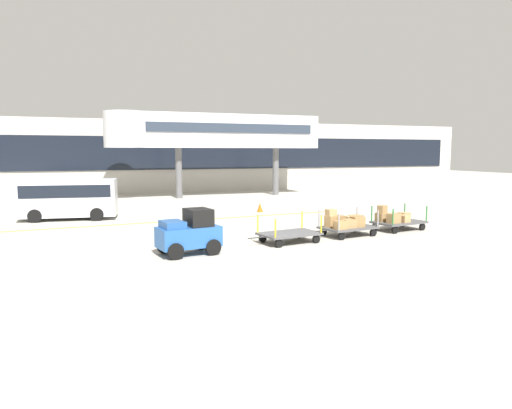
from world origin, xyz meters
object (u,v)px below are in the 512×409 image
at_px(baggage_tug, 189,233).
at_px(shuttle_van, 69,196).
at_px(safety_cone_near, 260,207).
at_px(baggage_cart_tail, 396,219).
at_px(baggage_cart_lead, 289,234).
at_px(baggage_cart_middle, 346,223).

bearing_deg(baggage_tug, shuttle_van, 110.86).
distance_m(baggage_tug, safety_cone_near, 11.75).
distance_m(baggage_tug, baggage_cart_tail, 10.02).
xyz_separation_m(baggage_cart_lead, baggage_cart_middle, (2.89, 0.51, 0.19)).
distance_m(shuttle_van, safety_cone_near, 10.57).
relative_size(baggage_tug, baggage_cart_middle, 0.73).
relative_size(baggage_cart_middle, safety_cone_near, 5.59).
bearing_deg(baggage_tug, baggage_cart_middle, 9.34).
xyz_separation_m(baggage_tug, baggage_cart_tail, (9.89, 1.62, -0.25)).
xyz_separation_m(baggage_cart_middle, shuttle_van, (-11.03, 9.43, 0.70)).
distance_m(baggage_cart_lead, shuttle_van, 12.88).
height_order(baggage_cart_lead, baggage_cart_tail, baggage_cart_tail).
relative_size(baggage_cart_tail, safety_cone_near, 5.59).
bearing_deg(safety_cone_near, baggage_cart_middle, -86.53).
xyz_separation_m(baggage_cart_tail, safety_cone_near, (-3.42, 8.18, -0.23)).
bearing_deg(baggage_cart_lead, baggage_cart_tail, 9.56).
relative_size(baggage_tug, shuttle_van, 0.45).
distance_m(baggage_tug, shuttle_van, 11.33).
bearing_deg(baggage_cart_tail, baggage_tug, -170.70).
xyz_separation_m(baggage_cart_lead, shuttle_van, (-8.14, 9.94, 0.89)).
bearing_deg(baggage_tug, baggage_cart_tail, 9.30).
height_order(baggage_cart_middle, shuttle_van, shuttle_van).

